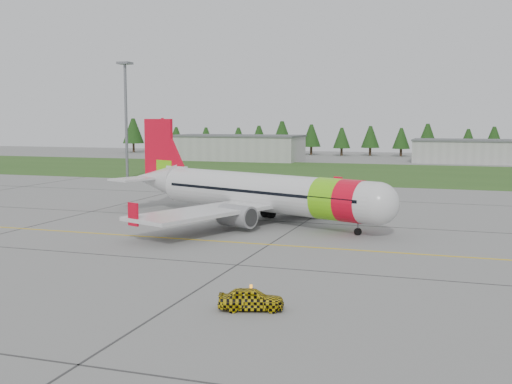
% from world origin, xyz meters
% --- Properties ---
extents(ground, '(320.00, 320.00, 0.00)m').
position_xyz_m(ground, '(0.00, 0.00, 0.00)').
color(ground, gray).
rests_on(ground, ground).
extents(aircraft, '(33.24, 31.57, 10.54)m').
position_xyz_m(aircraft, '(5.43, 19.14, 3.04)').
color(aircraft, silver).
rests_on(aircraft, ground).
extents(follow_me_car, '(1.63, 1.78, 3.68)m').
position_xyz_m(follow_me_car, '(14.52, -10.05, 1.84)').
color(follow_me_car, yellow).
rests_on(follow_me_car, ground).
extents(service_van, '(2.04, 2.00, 4.50)m').
position_xyz_m(service_van, '(-20.16, 49.67, 2.25)').
color(service_van, silver).
rests_on(service_van, ground).
extents(grass_strip, '(320.00, 50.00, 0.03)m').
position_xyz_m(grass_strip, '(0.00, 82.00, 0.01)').
color(grass_strip, '#30561E').
rests_on(grass_strip, ground).
extents(taxi_guideline, '(120.00, 0.25, 0.02)m').
position_xyz_m(taxi_guideline, '(0.00, 8.00, 0.01)').
color(taxi_guideline, gold).
rests_on(taxi_guideline, ground).
extents(hangar_west, '(32.00, 14.00, 6.00)m').
position_xyz_m(hangar_west, '(-30.00, 110.00, 3.00)').
color(hangar_west, '#A8A8A3').
rests_on(hangar_west, ground).
extents(hangar_east, '(24.00, 12.00, 5.20)m').
position_xyz_m(hangar_east, '(25.00, 118.00, 2.60)').
color(hangar_east, '#A8A8A3').
rests_on(hangar_east, ground).
extents(floodlight_mast, '(0.50, 0.50, 20.00)m').
position_xyz_m(floodlight_mast, '(-32.00, 58.00, 10.00)').
color(floodlight_mast, slate).
rests_on(floodlight_mast, ground).
extents(treeline, '(160.00, 8.00, 10.00)m').
position_xyz_m(treeline, '(0.00, 138.00, 5.00)').
color(treeline, '#1C3F14').
rests_on(treeline, ground).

